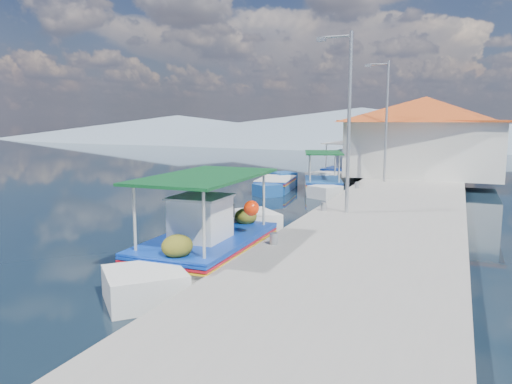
% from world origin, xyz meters
% --- Properties ---
extents(ground, '(160.00, 160.00, 0.00)m').
position_xyz_m(ground, '(0.00, 0.00, 0.00)').
color(ground, black).
rests_on(ground, ground).
extents(quay, '(5.00, 44.00, 0.50)m').
position_xyz_m(quay, '(5.90, 6.00, 0.25)').
color(quay, gray).
rests_on(quay, ground).
extents(bollards, '(0.20, 17.20, 0.30)m').
position_xyz_m(bollards, '(3.80, 5.25, 0.65)').
color(bollards, '#A5A8AD').
rests_on(bollards, quay).
extents(main_caique, '(2.37, 7.75, 2.55)m').
position_xyz_m(main_caique, '(2.27, -3.67, 0.49)').
color(main_caique, silver).
rests_on(main_caique, ground).
extents(caique_green_canopy, '(2.92, 5.70, 2.23)m').
position_xyz_m(caique_green_canopy, '(1.77, 9.79, 0.33)').
color(caique_green_canopy, silver).
rests_on(caique_green_canopy, ground).
extents(caique_blue_hull, '(2.07, 5.38, 0.97)m').
position_xyz_m(caique_blue_hull, '(-0.58, 9.19, 0.26)').
color(caique_blue_hull, '#194C97').
rests_on(caique_blue_hull, ground).
extents(caique_far, '(2.58, 7.05, 2.48)m').
position_xyz_m(caique_far, '(1.72, 15.73, 0.46)').
color(caique_far, silver).
rests_on(caique_far, ground).
extents(harbor_building, '(10.49, 10.49, 4.40)m').
position_xyz_m(harbor_building, '(6.20, 15.00, 2.78)').
color(harbor_building, silver).
rests_on(harbor_building, quay).
extents(lamp_post_near, '(1.21, 0.14, 6.00)m').
position_xyz_m(lamp_post_near, '(4.51, 2.00, 3.85)').
color(lamp_post_near, '#A5A8AD').
rests_on(lamp_post_near, quay).
extents(lamp_post_far, '(1.21, 0.14, 6.00)m').
position_xyz_m(lamp_post_far, '(4.51, 11.00, 3.85)').
color(lamp_post_far, '#A5A8AD').
rests_on(lamp_post_far, quay).
extents(mountain_ridge, '(171.40, 96.00, 5.50)m').
position_xyz_m(mountain_ridge, '(6.54, 56.00, 2.04)').
color(mountain_ridge, slate).
rests_on(mountain_ridge, ground).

